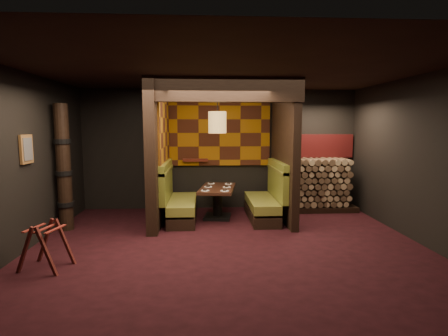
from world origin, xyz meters
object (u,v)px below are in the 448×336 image
(booth_bench_left, at_px, (178,202))
(firewood_stack, at_px, (318,185))
(dining_table, at_px, (217,198))
(totem_column, at_px, (64,169))
(booth_bench_right, at_px, (266,200))
(luggage_rack, at_px, (46,244))
(pendant_lamp, at_px, (217,122))

(booth_bench_left, xyz_separation_m, firewood_stack, (3.25, 0.70, 0.21))
(firewood_stack, bearing_deg, dining_table, -166.43)
(totem_column, xyz_separation_m, firewood_stack, (5.33, 1.25, -0.57))
(booth_bench_left, distance_m, firewood_stack, 3.33)
(booth_bench_right, distance_m, luggage_rack, 4.29)
(dining_table, bearing_deg, firewood_stack, 13.57)
(luggage_rack, bearing_deg, booth_bench_right, 34.28)
(booth_bench_right, xyz_separation_m, luggage_rack, (-3.55, -2.42, -0.05))
(booth_bench_left, bearing_deg, firewood_stack, 12.17)
(pendant_lamp, bearing_deg, firewood_stack, 14.70)
(luggage_rack, relative_size, totem_column, 0.30)
(totem_column, bearing_deg, luggage_rack, -76.94)
(booth_bench_left, distance_m, dining_table, 0.86)
(booth_bench_right, bearing_deg, dining_table, 173.41)
(booth_bench_right, height_order, totem_column, totem_column)
(booth_bench_left, relative_size, firewood_stack, 0.92)
(dining_table, bearing_deg, booth_bench_left, -171.89)
(booth_bench_left, distance_m, pendant_lamp, 1.86)
(booth_bench_left, height_order, firewood_stack, firewood_stack)
(luggage_rack, height_order, totem_column, totem_column)
(booth_bench_left, height_order, luggage_rack, booth_bench_left)
(booth_bench_right, xyz_separation_m, firewood_stack, (1.35, 0.70, 0.21))
(booth_bench_right, height_order, luggage_rack, booth_bench_right)
(pendant_lamp, distance_m, firewood_stack, 2.87)
(luggage_rack, bearing_deg, dining_table, 45.42)
(dining_table, height_order, totem_column, totem_column)
(booth_bench_right, distance_m, pendant_lamp, 1.96)
(firewood_stack, bearing_deg, booth_bench_left, -167.83)
(dining_table, relative_size, luggage_rack, 1.89)
(pendant_lamp, relative_size, totem_column, 0.42)
(booth_bench_right, distance_m, dining_table, 1.05)
(booth_bench_right, bearing_deg, pendant_lamp, 176.12)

